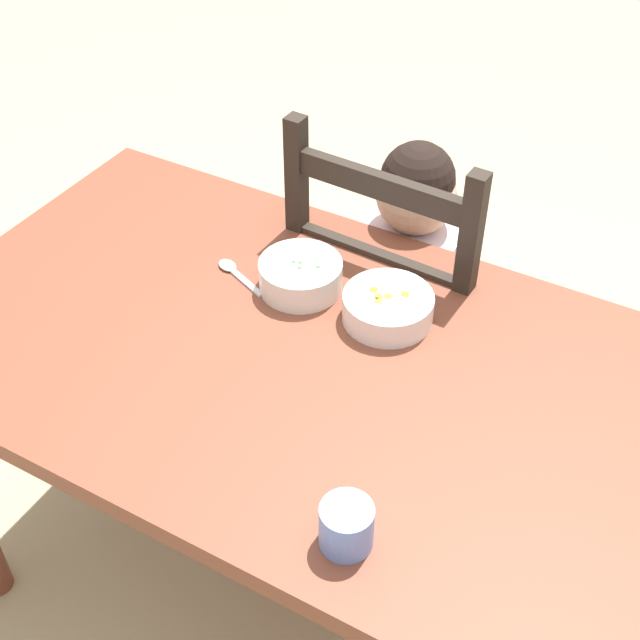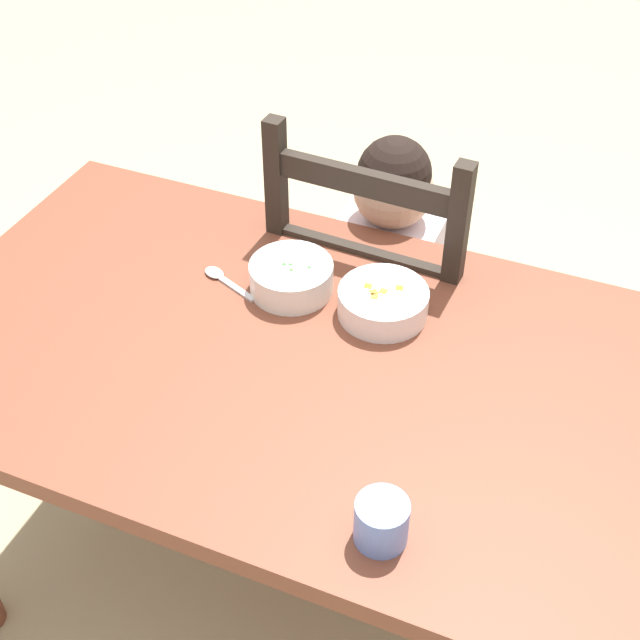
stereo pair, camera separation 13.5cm
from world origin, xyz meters
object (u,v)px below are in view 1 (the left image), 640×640
(bowl_of_peas, at_px, (301,275))
(spoon, at_px, (233,271))
(dining_table, at_px, (314,402))
(drinking_cup, at_px, (346,526))
(bowl_of_carrots, at_px, (388,307))
(dining_chair, at_px, (399,330))
(child_figure, at_px, (404,279))

(bowl_of_peas, height_order, spoon, bowl_of_peas)
(dining_table, bearing_deg, spoon, 152.00)
(spoon, xyz_separation_m, drinking_cup, (0.48, -0.44, 0.03))
(bowl_of_carrots, bearing_deg, spoon, -175.77)
(dining_chair, bearing_deg, bowl_of_carrots, -72.14)
(bowl_of_peas, bearing_deg, child_figure, 72.57)
(bowl_of_peas, bearing_deg, drinking_cup, -53.28)
(bowl_of_peas, height_order, bowl_of_carrots, bowl_of_peas)
(spoon, relative_size, drinking_cup, 1.72)
(bowl_of_peas, xyz_separation_m, spoon, (-0.14, -0.02, -0.03))
(spoon, bearing_deg, dining_chair, 54.24)
(dining_chair, distance_m, drinking_cup, 0.87)
(child_figure, bearing_deg, drinking_cup, -71.50)
(dining_chair, relative_size, child_figure, 1.09)
(dining_chair, relative_size, spoon, 7.63)
(dining_table, bearing_deg, child_figure, 93.50)
(bowl_of_peas, distance_m, bowl_of_carrots, 0.18)
(dining_table, bearing_deg, bowl_of_peas, 126.55)
(child_figure, xyz_separation_m, drinking_cup, (0.25, -0.75, 0.19))
(child_figure, xyz_separation_m, bowl_of_carrots, (0.09, -0.29, 0.18))
(dining_chair, height_order, spoon, dining_chair)
(spoon, bearing_deg, child_figure, 53.88)
(dining_chair, height_order, drinking_cup, dining_chair)
(dining_table, distance_m, child_figure, 0.46)
(child_figure, bearing_deg, spoon, -126.12)
(bowl_of_peas, height_order, drinking_cup, drinking_cup)
(child_figure, bearing_deg, dining_table, -86.50)
(dining_table, xyz_separation_m, bowl_of_carrots, (0.06, 0.16, 0.14))
(dining_table, height_order, dining_chair, dining_chair)
(dining_table, distance_m, dining_chair, 0.50)
(child_figure, xyz_separation_m, bowl_of_peas, (-0.09, -0.29, 0.18))
(child_figure, distance_m, bowl_of_peas, 0.36)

